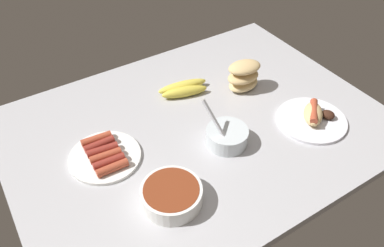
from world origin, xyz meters
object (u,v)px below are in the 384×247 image
object	(u,v)px
bowl_chili	(171,195)
plate_hotdog_assembled	(313,117)
plate_sausages	(105,155)
bread_stack	(244,76)
bowl_coleslaw	(227,136)
banana_bunch	(183,89)

from	to	relation	value
bowl_chili	plate_hotdog_assembled	distance (cm)	55.48
plate_sausages	plate_hotdog_assembled	world-z (taller)	plate_hotdog_assembled
bread_stack	plate_sausages	world-z (taller)	bread_stack
plate_sausages	bowl_coleslaw	bearing A→B (deg)	157.84
plate_hotdog_assembled	bowl_coleslaw	distance (cm)	30.65
bread_stack	bowl_chili	size ratio (longest dim) A/B	0.80
banana_bunch	bowl_coleslaw	bearing A→B (deg)	86.30
bowl_coleslaw	bread_stack	bearing A→B (deg)	-137.59
plate_hotdog_assembled	bowl_coleslaw	size ratio (longest dim) A/B	1.56
banana_bunch	bread_stack	bearing A→B (deg)	155.18
plate_sausages	bowl_coleslaw	size ratio (longest dim) A/B	1.46
plate_hotdog_assembled	bowl_coleslaw	xyz separation A→B (cm)	(29.80, -7.04, 1.21)
bread_stack	plate_hotdog_assembled	xyz separation A→B (cm)	(-8.25, 26.73, -3.69)
plate_sausages	bowl_chili	xyz separation A→B (cm)	(-8.96, 24.31, 1.60)
bread_stack	plate_sausages	bearing A→B (deg)	5.72
banana_bunch	bread_stack	world-z (taller)	bread_stack
bread_stack	plate_hotdog_assembled	distance (cm)	28.21
bread_stack	bowl_chili	world-z (taller)	bread_stack
plate_hotdog_assembled	plate_sausages	bearing A→B (deg)	-18.16
bowl_chili	bowl_coleslaw	size ratio (longest dim) A/B	1.13
bowl_chili	bowl_coleslaw	world-z (taller)	bowl_coleslaw
banana_bunch	bowl_chili	xyz separation A→B (cm)	(27.44, 39.03, 1.01)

